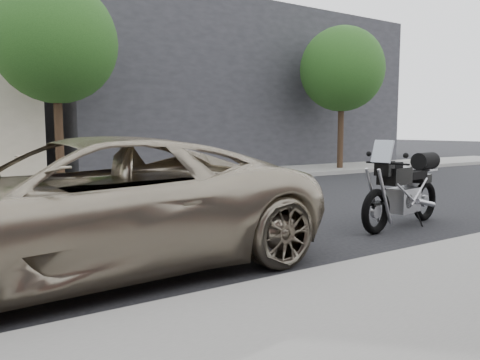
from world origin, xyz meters
The scene contains 7 objects.
ground centered at (0.00, 0.00, 0.00)m, with size 120.00×120.00×0.00m, color black.
far_sidewalk centered at (0.00, -6.50, 0.07)m, with size 44.00×3.00×0.15m, color gray.
far_building_dark centered at (-7.00, -13.50, 3.50)m, with size 16.00×11.00×7.00m.
street_tree_left centered at (-9.00, -6.00, 4.14)m, with size 3.40×3.40×5.70m.
street_tree_mid centered at (2.00, -6.00, 4.14)m, with size 3.40×3.40×5.70m.
motorcycle centered at (-2.16, 2.55, 0.67)m, with size 2.46×1.05×1.56m.
minivan centered at (3.50, 2.31, 0.83)m, with size 2.74×5.94×1.65m, color tan.
Camera 1 is at (4.87, 7.96, 1.74)m, focal length 35.00 mm.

